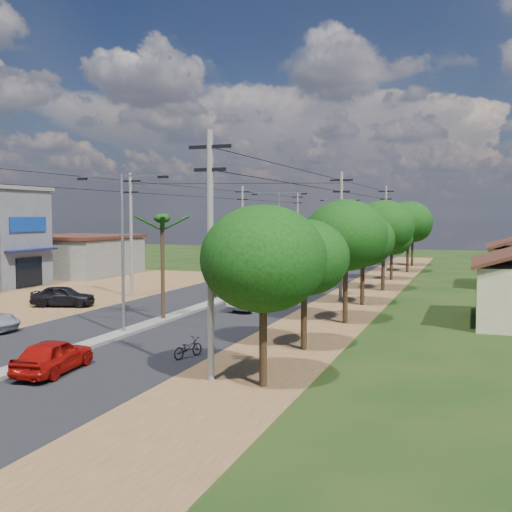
% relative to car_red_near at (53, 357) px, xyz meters
% --- Properties ---
extents(ground, '(160.00, 160.00, 0.00)m').
position_rel_car_red_near_xyz_m(ground, '(-1.50, 7.16, -0.66)').
color(ground, black).
rests_on(ground, ground).
extents(road, '(12.00, 110.00, 0.04)m').
position_rel_car_red_near_xyz_m(road, '(-1.50, 22.16, -0.64)').
color(road, black).
rests_on(road, ground).
extents(median, '(1.00, 90.00, 0.18)m').
position_rel_car_red_near_xyz_m(median, '(-1.50, 25.16, -0.57)').
color(median, '#605E56').
rests_on(median, ground).
extents(dirt_lot_west, '(18.00, 46.00, 0.04)m').
position_rel_car_red_near_xyz_m(dirt_lot_west, '(-16.50, 15.16, -0.64)').
color(dirt_lot_west, brown).
rests_on(dirt_lot_west, ground).
extents(dirt_shoulder_east, '(5.00, 90.00, 0.03)m').
position_rel_car_red_near_xyz_m(dirt_shoulder_east, '(7.00, 22.16, -0.64)').
color(dirt_shoulder_east, brown).
rests_on(dirt_shoulder_east, ground).
extents(low_shed, '(10.40, 10.40, 3.95)m').
position_rel_car_red_near_xyz_m(low_shed, '(-22.50, 31.16, 1.31)').
color(low_shed, '#605E56').
rests_on(low_shed, ground).
extents(tree_east_a, '(4.40, 4.40, 6.37)m').
position_rel_car_red_near_xyz_m(tree_east_a, '(8.00, 1.16, 3.83)').
color(tree_east_a, black).
rests_on(tree_east_a, ground).
extents(tree_east_b, '(4.00, 4.00, 5.83)m').
position_rel_car_red_near_xyz_m(tree_east_b, '(7.80, 7.16, 3.45)').
color(tree_east_b, black).
rests_on(tree_east_b, ground).
extents(tree_east_c, '(4.60, 4.60, 6.83)m').
position_rel_car_red_near_xyz_m(tree_east_c, '(8.20, 14.16, 4.21)').
color(tree_east_c, black).
rests_on(tree_east_c, ground).
extents(tree_east_d, '(4.20, 4.20, 6.13)m').
position_rel_car_red_near_xyz_m(tree_east_d, '(7.90, 21.16, 3.68)').
color(tree_east_d, black).
rests_on(tree_east_d, ground).
extents(tree_east_e, '(4.80, 4.80, 7.14)m').
position_rel_car_red_near_xyz_m(tree_east_e, '(8.10, 29.16, 4.43)').
color(tree_east_e, black).
rests_on(tree_east_e, ground).
extents(tree_east_f, '(3.80, 3.80, 5.52)m').
position_rel_car_red_near_xyz_m(tree_east_f, '(7.70, 37.16, 3.23)').
color(tree_east_f, black).
rests_on(tree_east_f, ground).
extents(tree_east_g, '(5.00, 5.00, 7.38)m').
position_rel_car_red_near_xyz_m(tree_east_g, '(8.30, 45.16, 4.58)').
color(tree_east_g, black).
rests_on(tree_east_g, ground).
extents(tree_east_h, '(4.40, 4.40, 6.52)m').
position_rel_car_red_near_xyz_m(tree_east_h, '(8.00, 53.16, 3.98)').
color(tree_east_h, black).
rests_on(tree_east_h, ground).
extents(palm_median_near, '(2.00, 2.00, 6.15)m').
position_rel_car_red_near_xyz_m(palm_median_near, '(-1.50, 11.16, 4.88)').
color(palm_median_near, black).
rests_on(palm_median_near, ground).
extents(palm_median_mid, '(2.00, 2.00, 6.55)m').
position_rel_car_red_near_xyz_m(palm_median_mid, '(-1.50, 27.16, 5.24)').
color(palm_median_mid, black).
rests_on(palm_median_mid, ground).
extents(palm_median_far, '(2.00, 2.00, 5.85)m').
position_rel_car_red_near_xyz_m(palm_median_far, '(-1.50, 43.16, 4.60)').
color(palm_median_far, black).
rests_on(palm_median_far, ground).
extents(streetlight_near, '(5.10, 0.18, 8.00)m').
position_rel_car_red_near_xyz_m(streetlight_near, '(-1.50, 7.16, 4.13)').
color(streetlight_near, gray).
rests_on(streetlight_near, ground).
extents(streetlight_mid, '(5.10, 0.18, 8.00)m').
position_rel_car_red_near_xyz_m(streetlight_mid, '(-1.50, 32.16, 4.13)').
color(streetlight_mid, gray).
rests_on(streetlight_mid, ground).
extents(streetlight_far, '(5.10, 0.18, 8.00)m').
position_rel_car_red_near_xyz_m(streetlight_far, '(-1.50, 57.16, 4.13)').
color(streetlight_far, gray).
rests_on(streetlight_far, ground).
extents(utility_pole_w_b, '(1.60, 0.24, 9.00)m').
position_rel_car_red_near_xyz_m(utility_pole_w_b, '(-8.50, 19.16, 4.10)').
color(utility_pole_w_b, '#605E56').
rests_on(utility_pole_w_b, ground).
extents(utility_pole_w_c, '(1.60, 0.24, 9.00)m').
position_rel_car_red_near_xyz_m(utility_pole_w_c, '(-8.50, 41.16, 4.10)').
color(utility_pole_w_c, '#605E56').
rests_on(utility_pole_w_c, ground).
extents(utility_pole_w_d, '(1.60, 0.24, 9.00)m').
position_rel_car_red_near_xyz_m(utility_pole_w_d, '(-8.50, 62.16, 4.10)').
color(utility_pole_w_d, '#605E56').
rests_on(utility_pole_w_d, ground).
extents(utility_pole_e_a, '(1.60, 0.24, 9.00)m').
position_rel_car_red_near_xyz_m(utility_pole_e_a, '(6.00, 1.16, 4.10)').
color(utility_pole_e_a, '#605E56').
rests_on(utility_pole_e_a, ground).
extents(utility_pole_e_b, '(1.60, 0.24, 9.00)m').
position_rel_car_red_near_xyz_m(utility_pole_e_b, '(6.00, 23.16, 4.10)').
color(utility_pole_e_b, '#605E56').
rests_on(utility_pole_e_b, ground).
extents(utility_pole_e_c, '(1.60, 0.24, 9.00)m').
position_rel_car_red_near_xyz_m(utility_pole_e_c, '(6.00, 45.16, 4.10)').
color(utility_pole_e_c, '#605E56').
rests_on(utility_pole_e_c, ground).
extents(car_red_near, '(2.01, 4.02, 1.32)m').
position_rel_car_red_near_xyz_m(car_red_near, '(0.00, 0.00, 0.00)').
color(car_red_near, '#8F0C07').
rests_on(car_red_near, ground).
extents(car_silver_mid, '(2.28, 4.47, 1.41)m').
position_rel_car_red_near_xyz_m(car_silver_mid, '(1.95, 16.67, 0.04)').
color(car_silver_mid, '#A1A3A9').
rests_on(car_silver_mid, ground).
extents(car_white_far, '(3.03, 5.27, 1.44)m').
position_rel_car_red_near_xyz_m(car_white_far, '(-6.50, 36.74, 0.06)').
color(car_white_far, beige).
rests_on(car_white_far, ground).
extents(car_parked_dark, '(4.33, 2.78, 1.37)m').
position_rel_car_red_near_xyz_m(car_parked_dark, '(-10.23, 13.65, 0.03)').
color(car_parked_dark, black).
rests_on(car_parked_dark, ground).
extents(moto_rider_east, '(1.04, 1.68, 0.83)m').
position_rel_car_red_near_xyz_m(moto_rider_east, '(3.70, 3.89, -0.24)').
color(moto_rider_east, black).
rests_on(moto_rider_east, ground).
extents(moto_rider_west_a, '(0.86, 1.80, 0.91)m').
position_rel_car_red_near_xyz_m(moto_rider_west_a, '(-2.70, 20.67, -0.20)').
color(moto_rider_west_a, black).
rests_on(moto_rider_west_a, ground).
extents(moto_rider_west_b, '(0.78, 1.78, 1.04)m').
position_rel_car_red_near_xyz_m(moto_rider_west_b, '(-4.19, 35.66, -0.14)').
color(moto_rider_west_b, black).
rests_on(moto_rider_west_b, ground).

